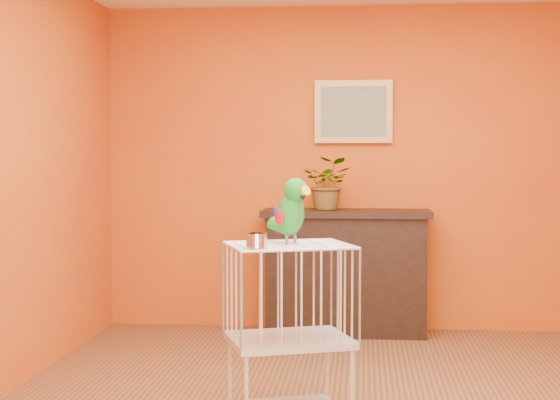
# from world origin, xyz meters

# --- Properties ---
(room_shell) EXTENTS (4.50, 4.50, 4.50)m
(room_shell) POSITION_xyz_m (0.00, 0.00, 1.58)
(room_shell) COLOR #C75D12
(room_shell) RESTS_ON ground
(console_cabinet) EXTENTS (1.31, 0.47, 0.97)m
(console_cabinet) POSITION_xyz_m (-0.05, 2.02, 0.49)
(console_cabinet) COLOR black
(console_cabinet) RESTS_ON ground
(potted_plant) EXTENTS (0.43, 0.46, 0.32)m
(potted_plant) POSITION_xyz_m (-0.19, 2.01, 1.14)
(potted_plant) COLOR #26722D
(potted_plant) RESTS_ON console_cabinet
(framed_picture) EXTENTS (0.62, 0.04, 0.50)m
(framed_picture) POSITION_xyz_m (0.00, 2.22, 1.75)
(framed_picture) COLOR #A67A3B
(framed_picture) RESTS_ON room_shell
(birdcage) EXTENTS (0.73, 0.65, 0.94)m
(birdcage) POSITION_xyz_m (-0.30, -0.27, 0.49)
(birdcage) COLOR beige
(birdcage) RESTS_ON ground
(feed_cup) EXTENTS (0.10, 0.10, 0.07)m
(feed_cup) POSITION_xyz_m (-0.44, -0.50, 0.98)
(feed_cup) COLOR silver
(feed_cup) RESTS_ON birdcage
(parrot) EXTENTS (0.26, 0.27, 0.35)m
(parrot) POSITION_xyz_m (-0.29, -0.24, 1.12)
(parrot) COLOR #59544C
(parrot) RESTS_ON birdcage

